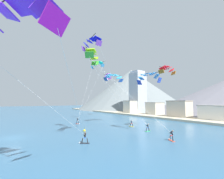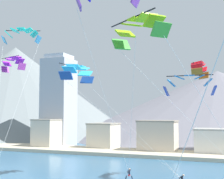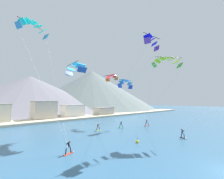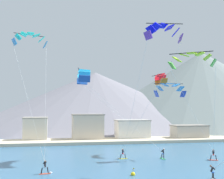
% 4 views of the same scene
% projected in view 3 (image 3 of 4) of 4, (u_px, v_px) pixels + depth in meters
% --- Properties ---
extents(kitesurfer_near_lead, '(1.78, 0.82, 1.83)m').
position_uv_depth(kitesurfer_near_lead, '(70.00, 149.00, 19.66)').
color(kitesurfer_near_lead, '#E54C33').
rests_on(kitesurfer_near_lead, ground).
extents(kitesurfer_near_trail, '(1.30, 1.67, 1.78)m').
position_uv_depth(kitesurfer_near_trail, '(183.00, 135.00, 27.81)').
color(kitesurfer_near_trail, black).
rests_on(kitesurfer_near_trail, ground).
extents(kitesurfer_mid_center, '(1.74, 1.13, 1.80)m').
position_uv_depth(kitesurfer_mid_center, '(146.00, 124.00, 41.64)').
color(kitesurfer_mid_center, '#E54C33').
rests_on(kitesurfer_mid_center, ground).
extents(kitesurfer_far_left, '(1.76, 0.61, 1.75)m').
position_uv_depth(kitesurfer_far_left, '(97.00, 129.00, 34.80)').
color(kitesurfer_far_left, yellow).
rests_on(kitesurfer_far_left, ground).
extents(kitesurfer_far_right, '(0.61, 1.76, 1.76)m').
position_uv_depth(kitesurfer_far_right, '(120.00, 126.00, 38.64)').
color(kitesurfer_far_right, '#33B266').
rests_on(kitesurfer_far_right, ground).
extents(parafoil_kite_near_lead, '(5.43, 9.40, 18.71)m').
position_uv_depth(parafoil_kite_near_lead, '(33.00, 27.00, 24.82)').
color(parafoil_kite_near_lead, '#2E87BF').
extents(parafoil_kite_mid_center, '(11.10, 12.64, 14.10)m').
position_uv_depth(parafoil_kite_mid_center, '(167.00, 62.00, 29.52)').
color(parafoil_kite_mid_center, green).
extents(parafoil_kite_far_left, '(5.54, 14.04, 18.12)m').
position_uv_depth(parafoil_kite_far_left, '(150.00, 42.00, 28.74)').
color(parafoil_kite_far_left, '#6231A1').
extents(parafoil_kite_far_right, '(14.12, 6.34, 13.24)m').
position_uv_depth(parafoil_kite_far_right, '(76.00, 68.00, 30.77)').
color(parafoil_kite_far_right, navy).
extents(parafoil_kite_distant_high_outer, '(1.97, 4.87, 1.98)m').
position_uv_depth(parafoil_kite_distant_high_outer, '(111.00, 77.00, 44.42)').
color(parafoil_kite_distant_high_outer, '#A4651C').
extents(parafoil_kite_distant_low_drift, '(5.67, 1.93, 2.35)m').
position_uv_depth(parafoil_kite_distant_low_drift, '(126.00, 83.00, 39.63)').
color(parafoil_kite_distant_low_drift, '#2142BC').
extents(race_marker_buoy, '(0.56, 0.56, 1.02)m').
position_uv_depth(race_marker_buoy, '(137.00, 142.00, 24.85)').
color(race_marker_buoy, yellow).
rests_on(race_marker_buoy, ground).
extents(shoreline_strip, '(180.00, 10.00, 0.70)m').
position_uv_depth(shoreline_strip, '(44.00, 121.00, 50.18)').
color(shoreline_strip, beige).
rests_on(shoreline_strip, ground).
extents(shore_building_harbour_front, '(8.68, 5.88, 5.30)m').
position_uv_depth(shore_building_harbour_front, '(73.00, 111.00, 61.30)').
color(shore_building_harbour_front, silver).
rests_on(shore_building_harbour_front, ground).
extents(shore_building_quay_east, '(9.15, 5.16, 3.91)m').
position_uv_depth(shore_building_quay_east, '(104.00, 112.00, 69.83)').
color(shore_building_quay_east, '#B7AD9E').
rests_on(shore_building_quay_east, ground).
extents(shore_building_quay_west, '(7.90, 5.69, 6.83)m').
position_uv_depth(shore_building_quay_west, '(44.00, 111.00, 52.89)').
color(shore_building_quay_west, beige).
rests_on(shore_building_quay_west, ground).
extents(mountain_peak_west_ridge, '(107.91, 107.91, 33.04)m').
position_uv_depth(mountain_peak_west_ridge, '(91.00, 90.00, 128.75)').
color(mountain_peak_west_ridge, slate).
rests_on(mountain_peak_west_ridge, ground).
extents(mountain_peak_east_shoulder, '(106.22, 106.22, 23.36)m').
position_uv_depth(mountain_peak_east_shoulder, '(30.00, 94.00, 98.46)').
color(mountain_peak_east_shoulder, slate).
rests_on(mountain_peak_east_shoulder, ground).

